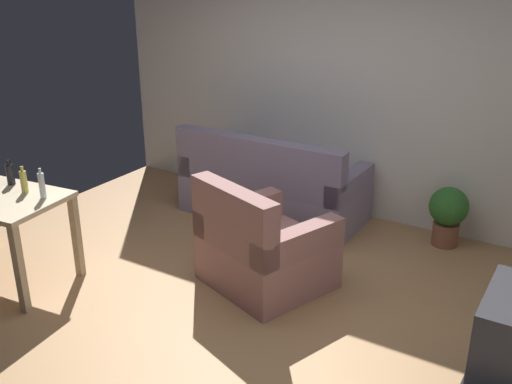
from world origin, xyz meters
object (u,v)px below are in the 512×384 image
object	(u,v)px
armchair	(262,250)
bottle_squat	(24,181)
couch	(270,190)
potted_plant	(448,212)
bottle_dark	(10,174)
bottle_clear	(42,185)

from	to	relation	value
armchair	bottle_squat	distance (m)	1.98
couch	armchair	xyz separation A→B (m)	(0.63, -1.22, 0.01)
potted_plant	bottle_dark	xyz separation A→B (m)	(-3.04, -2.34, 0.52)
bottle_clear	bottle_squat	bearing A→B (deg)	178.76
armchair	bottle_clear	size ratio (longest dim) A/B	4.53
bottle_dark	bottle_clear	xyz separation A→B (m)	(0.48, -0.07, 0.02)
potted_plant	armchair	distance (m)	1.88
bottle_squat	potted_plant	bearing A→B (deg)	40.74
potted_plant	bottle_dark	bearing A→B (deg)	-142.43
couch	potted_plant	distance (m)	1.75
couch	bottle_dark	xyz separation A→B (m)	(-1.32, -2.03, 0.54)
armchair	bottle_squat	world-z (taller)	bottle_squat
couch	bottle_clear	xyz separation A→B (m)	(-0.84, -2.10, 0.56)
armchair	bottle_clear	bearing A→B (deg)	50.16
potted_plant	bottle_dark	size ratio (longest dim) A/B	2.67
bottle_dark	bottle_squat	size ratio (longest dim) A/B	0.96
armchair	bottle_clear	xyz separation A→B (m)	(-1.47, -0.88, 0.55)
armchair	potted_plant	bearing A→B (deg)	-106.15
couch	bottle_squat	xyz separation A→B (m)	(-1.07, -2.09, 0.55)
armchair	bottle_dark	distance (m)	2.18
couch	bottle_dark	bearing A→B (deg)	56.92
bottle_dark	bottle_squat	world-z (taller)	bottle_squat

